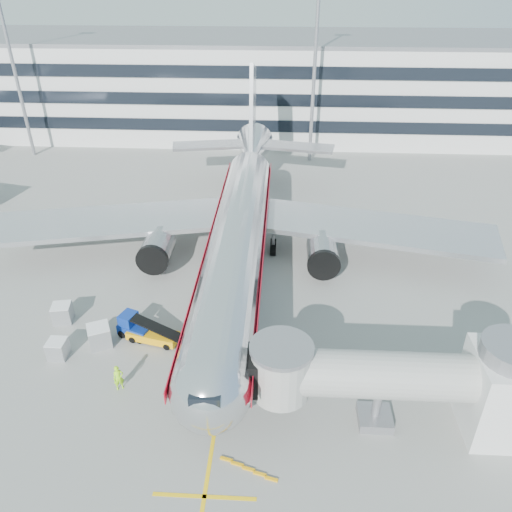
# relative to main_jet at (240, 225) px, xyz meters

# --- Properties ---
(ground) EXTENTS (180.00, 180.00, 0.00)m
(ground) POSITION_rel_main_jet_xyz_m (0.00, -11.72, -4.23)
(ground) COLOR gray
(ground) RESTS_ON ground
(lead_in_line) EXTENTS (0.25, 70.00, 0.01)m
(lead_in_line) POSITION_rel_main_jet_xyz_m (0.00, -1.72, -4.23)
(lead_in_line) COLOR yellow
(lead_in_line) RESTS_ON ground
(stop_bar) EXTENTS (6.00, 0.25, 0.01)m
(stop_bar) POSITION_rel_main_jet_xyz_m (0.00, -25.72, -4.23)
(stop_bar) COLOR yellow
(stop_bar) RESTS_ON ground
(main_jet) EXTENTS (50.95, 48.70, 16.06)m
(main_jet) POSITION_rel_main_jet_xyz_m (0.00, 0.00, 0.00)
(main_jet) COLOR silver
(main_jet) RESTS_ON ground
(jet_bridge) EXTENTS (17.80, 4.50, 7.00)m
(jet_bridge) POSITION_rel_main_jet_xyz_m (12.18, -19.72, -0.36)
(jet_bridge) COLOR silver
(jet_bridge) RESTS_ON ground
(terminal) EXTENTS (150.00, 24.25, 15.60)m
(terminal) POSITION_rel_main_jet_xyz_m (0.00, 46.23, 3.57)
(terminal) COLOR silver
(terminal) RESTS_ON ground
(light_mast_west) EXTENTS (2.40, 1.20, 25.45)m
(light_mast_west) POSITION_rel_main_jet_xyz_m (-35.00, 30.28, 10.64)
(light_mast_west) COLOR gray
(light_mast_west) RESTS_ON ground
(light_mast_centre) EXTENTS (2.40, 1.20, 25.45)m
(light_mast_centre) POSITION_rel_main_jet_xyz_m (8.00, 30.28, 10.64)
(light_mast_centre) COLOR gray
(light_mast_centre) RESTS_ON ground
(belt_loader) EXTENTS (4.46, 2.41, 2.08)m
(belt_loader) POSITION_rel_main_jet_xyz_m (-6.04, -12.46, -3.64)
(belt_loader) COLOR #F1A40A
(belt_loader) RESTS_ON ground
(baggage_tug) EXTENTS (2.99, 2.41, 1.97)m
(baggage_tug) POSITION_rel_main_jet_xyz_m (-7.79, -11.78, -3.38)
(baggage_tug) COLOR navy
(baggage_tug) RESTS_ON ground
(cargo_container_left) EXTENTS (1.41, 1.41, 1.48)m
(cargo_container_left) POSITION_rel_main_jet_xyz_m (-12.90, -14.68, -3.49)
(cargo_container_left) COLOR #A8ABAF
(cargo_container_left) RESTS_ON ground
(cargo_container_right) EXTENTS (1.76, 1.76, 1.61)m
(cargo_container_right) POSITION_rel_main_jet_xyz_m (-14.24, -10.35, -3.42)
(cargo_container_right) COLOR #A8ABAF
(cargo_container_right) RESTS_ON ground
(cargo_container_front) EXTENTS (2.22, 2.22, 1.78)m
(cargo_container_front) POSITION_rel_main_jet_xyz_m (-10.12, -13.18, -3.34)
(cargo_container_front) COLOR #A8ABAF
(cargo_container_front) RESTS_ON ground
(ramp_worker) EXTENTS (0.88, 0.78, 2.02)m
(ramp_worker) POSITION_rel_main_jet_xyz_m (-7.22, -17.73, -3.22)
(ramp_worker) COLOR #A3F91A
(ramp_worker) RESTS_ON ground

